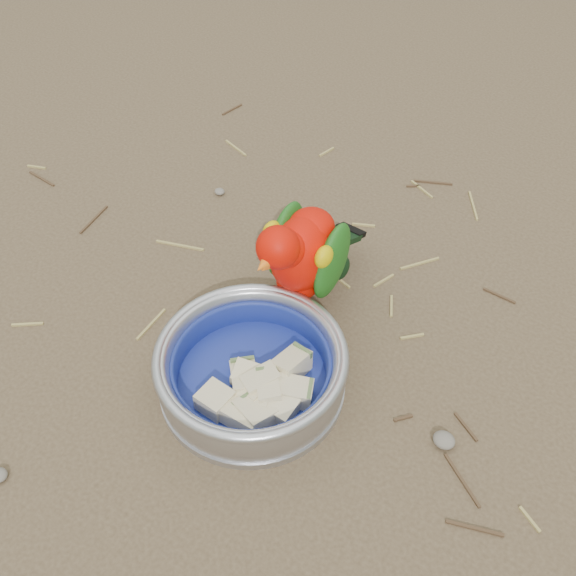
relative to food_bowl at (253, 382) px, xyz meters
The scene contains 6 objects.
ground 0.11m from the food_bowl, 164.64° to the left, with size 60.00×60.00×0.00m, color brown.
food_bowl is the anchor object (origin of this frame).
bowl_wall 0.03m from the food_bowl, ahead, with size 0.21×0.21×0.04m, color #B2B2BA, non-canonical shape.
fruit_wedges 0.02m from the food_bowl, 90.00° to the right, with size 0.12×0.12×0.03m, color beige, non-canonical shape.
lory_parrot 0.15m from the food_bowl, 101.10° to the left, with size 0.09×0.19×0.15m, color red, non-canonical shape.
ground_debris 0.10m from the food_bowl, 136.50° to the left, with size 0.90×0.80×0.01m, color #A59251, non-canonical shape.
Camera 1 is at (0.38, -0.35, 0.60)m, focal length 40.00 mm.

